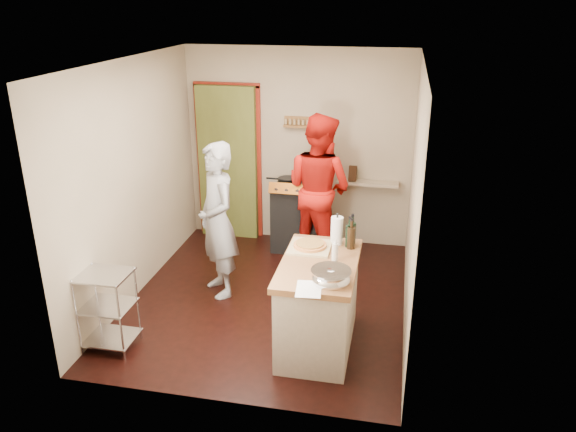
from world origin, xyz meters
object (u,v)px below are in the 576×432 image
object	(u,v)px
wire_shelving	(107,307)
island	(319,302)
person_stripe	(218,221)
person_red	(319,188)
stove	(296,216)

from	to	relation	value
wire_shelving	island	bearing A→B (deg)	12.55
person_stripe	person_red	distance (m)	1.49
stove	person_red	size ratio (longest dim) A/B	0.53
wire_shelving	person_red	bearing A→B (deg)	55.46
wire_shelving	island	world-z (taller)	island
stove	wire_shelving	xyz separation A→B (m)	(-1.33, -2.62, -0.01)
wire_shelving	person_red	distance (m)	2.96
wire_shelving	island	size ratio (longest dim) A/B	0.62
wire_shelving	person_stripe	distance (m)	1.50
island	person_red	size ratio (longest dim) A/B	0.68
stove	wire_shelving	world-z (taller)	stove
stove	person_stripe	size ratio (longest dim) A/B	0.57
wire_shelving	person_stripe	xyz separation A→B (m)	(0.70, 1.25, 0.44)
island	stove	bearing A→B (deg)	106.11
island	person_stripe	bearing A→B (deg)	147.04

